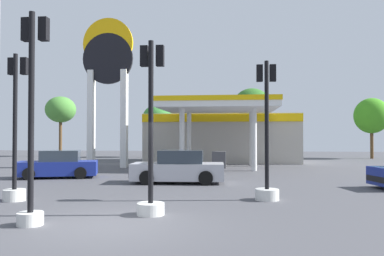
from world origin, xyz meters
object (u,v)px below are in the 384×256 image
Objects in this scene: traffic_signal_0 at (267,157)px; car_0 at (178,168)px; tree_2 at (252,107)px; tree_0 at (61,110)px; traffic_signal_3 at (32,135)px; traffic_signal_2 at (15,150)px; car_2 at (58,165)px; traffic_signal_1 at (151,154)px; tree_3 at (372,116)px; station_pole_sign at (108,75)px; tree_1 at (157,118)px.

car_0 is at bearing 129.95° from traffic_signal_0.
car_0 is 19.92m from tree_2.
traffic_signal_0 is 0.74× the size of tree_0.
traffic_signal_2 is at bearing 125.98° from traffic_signal_3.
traffic_signal_1 is (6.68, -8.54, 1.00)m from car_2.
car_0 is 9.02m from traffic_signal_3.
tree_2 is (8.80, 24.39, 3.15)m from traffic_signal_2.
tree_2 is 11.34m from tree_3.
traffic_signal_1 is at bearing -67.35° from station_pole_sign.
traffic_signal_2 is at bearing 160.51° from traffic_signal_1.
traffic_signal_2 reaches higher than car_2.
tree_2 reaches higher than traffic_signal_3.
traffic_signal_0 is at bearing -53.18° from tree_0.
station_pole_sign is 2.42× the size of car_2.
traffic_signal_1 is 3.04m from traffic_signal_3.
tree_3 reaches higher than traffic_signal_3.
traffic_signal_1 is 0.75× the size of tree_0.
tree_2 is (4.14, 19.04, 4.13)m from car_0.
traffic_signal_3 reaches higher than traffic_signal_2.
car_2 is 10.94m from traffic_signal_3.
tree_0 is (-13.26, 29.90, 2.71)m from traffic_signal_3.
traffic_signal_1 is 0.72× the size of tree_2.
tree_3 is at bearing 41.33° from car_2.
tree_0 is (-19.18, 25.61, 3.43)m from traffic_signal_0.
tree_3 reaches higher than traffic_signal_1.
car_2 is 0.91× the size of traffic_signal_0.
car_2 is (-6.40, 1.44, -0.04)m from car_0.
traffic_signal_0 is at bearing 7.19° from traffic_signal_2.
station_pole_sign reaches higher than car_2.
car_0 is 0.74× the size of tree_3.
car_0 is 21.75m from tree_1.
tree_2 is at bearing 81.61° from traffic_signal_1.
station_pole_sign is 16.46m from tree_0.
tree_0 is 30.94m from tree_3.
traffic_signal_1 is 28.60m from tree_1.
traffic_signal_2 is 0.74× the size of tree_2.
tree_1 is at bearing 95.58° from traffic_signal_3.
car_2 is 0.74× the size of tree_3.
station_pole_sign is at bearing 126.97° from car_0.
traffic_signal_2 is 26.33m from tree_1.
traffic_signal_3 is at bearing -67.82° from car_2.
traffic_signal_1 is (0.28, -7.10, 0.96)m from car_0.
tree_1 reaches higher than car_2.
tree_3 is at bearing -0.89° from tree_1.
car_0 is 7.16m from traffic_signal_2.
tree_3 is (21.35, 12.58, -2.26)m from station_pole_sign.
traffic_signal_0 is 0.71× the size of tree_2.
station_pole_sign reaches higher than car_0.
tree_0 reaches higher than traffic_signal_0.
traffic_signal_2 is at bearing -172.81° from traffic_signal_0.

